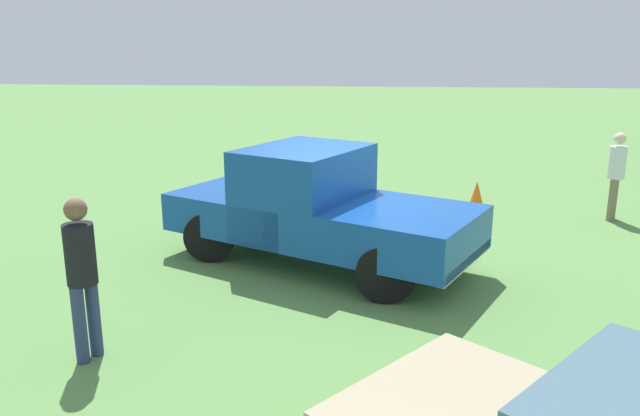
{
  "coord_description": "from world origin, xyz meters",
  "views": [
    {
      "loc": [
        0.55,
        -9.63,
        3.39
      ],
      "look_at": [
        -0.35,
        -0.29,
        0.9
      ],
      "focal_mm": 35.28,
      "sensor_mm": 36.0,
      "label": 1
    }
  ],
  "objects_px": {
    "person_visitor": "(616,171)",
    "traffic_cone": "(477,194)",
    "person_bystander": "(82,270)",
    "pickup_truck": "(313,204)"
  },
  "relations": [
    {
      "from": "person_visitor",
      "to": "traffic_cone",
      "type": "height_order",
      "value": "person_visitor"
    },
    {
      "from": "traffic_cone",
      "to": "person_visitor",
      "type": "bearing_deg",
      "value": -17.41
    },
    {
      "from": "person_bystander",
      "to": "traffic_cone",
      "type": "bearing_deg",
      "value": 75.33
    },
    {
      "from": "person_bystander",
      "to": "person_visitor",
      "type": "relative_size",
      "value": 1.06
    },
    {
      "from": "pickup_truck",
      "to": "person_visitor",
      "type": "height_order",
      "value": "pickup_truck"
    },
    {
      "from": "person_visitor",
      "to": "person_bystander",
      "type": "bearing_deg",
      "value": 65.97
    },
    {
      "from": "person_bystander",
      "to": "pickup_truck",
      "type": "bearing_deg",
      "value": 79.2
    },
    {
      "from": "pickup_truck",
      "to": "traffic_cone",
      "type": "bearing_deg",
      "value": 77.1
    },
    {
      "from": "pickup_truck",
      "to": "person_visitor",
      "type": "distance_m",
      "value": 6.31
    },
    {
      "from": "pickup_truck",
      "to": "person_visitor",
      "type": "xyz_separation_m",
      "value": [
        5.56,
        2.99,
        0.02
      ]
    }
  ]
}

